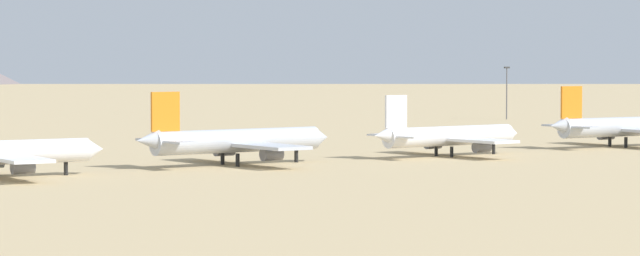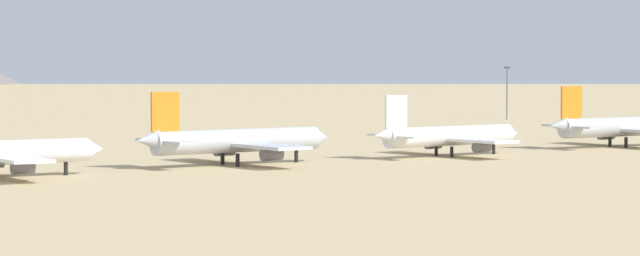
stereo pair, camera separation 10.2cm
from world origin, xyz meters
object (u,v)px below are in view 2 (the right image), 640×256
object	(u,v)px
parked_jet_orange_3	(236,141)
parked_jet_white_4	(448,136)
parked_jet_orange_5	(622,127)
light_pole_west	(507,89)

from	to	relation	value
parked_jet_orange_3	parked_jet_white_4	size ratio (longest dim) A/B	1.10
parked_jet_orange_3	parked_jet_orange_5	world-z (taller)	parked_jet_orange_3
parked_jet_orange_5	light_pole_west	xyz separation A→B (m)	(61.66, 118.32, 4.82)
parked_jet_white_4	light_pole_west	bearing A→B (deg)	43.08
parked_jet_white_4	parked_jet_orange_5	distance (m)	47.05
parked_jet_white_4	parked_jet_orange_5	world-z (taller)	parked_jet_orange_5
parked_jet_white_4	light_pole_west	distance (m)	164.71
parked_jet_orange_3	parked_jet_orange_5	xyz separation A→B (m)	(90.16, 5.67, -0.03)
parked_jet_orange_3	light_pole_west	xyz separation A→B (m)	(151.82, 123.99, 4.79)
parked_jet_orange_3	light_pole_west	world-z (taller)	light_pole_west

